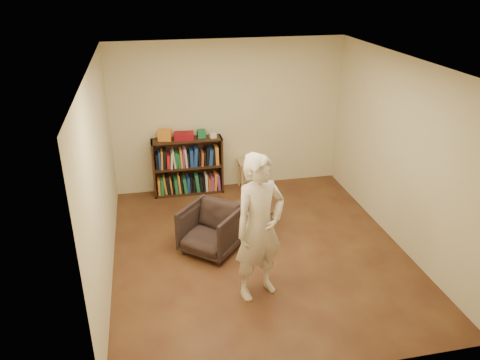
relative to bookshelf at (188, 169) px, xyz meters
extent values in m
plane|color=#401D14|center=(0.76, -2.09, -0.44)|extent=(4.50, 4.50, 0.00)
plane|color=silver|center=(0.76, -2.09, 2.16)|extent=(4.50, 4.50, 0.00)
plane|color=beige|center=(0.76, 0.16, 0.86)|extent=(4.00, 0.00, 4.00)
plane|color=beige|center=(-1.24, -2.09, 0.86)|extent=(0.00, 4.50, 4.50)
plane|color=beige|center=(2.76, -2.09, 0.86)|extent=(0.00, 4.50, 4.50)
cube|color=black|center=(-0.59, -0.01, 0.06)|extent=(0.03, 0.30, 1.00)
cube|color=black|center=(0.59, -0.01, 0.06)|extent=(0.03, 0.30, 1.00)
cube|color=black|center=(0.00, 0.13, 0.06)|extent=(1.20, 0.02, 1.00)
cube|color=black|center=(0.00, -0.01, -0.42)|extent=(1.20, 0.30, 0.03)
cube|color=black|center=(0.00, -0.01, 0.06)|extent=(1.14, 0.30, 0.03)
cube|color=black|center=(0.00, -0.01, 0.55)|extent=(1.20, 0.30, 0.03)
cube|color=orange|center=(-0.36, 0.00, 0.65)|extent=(0.25, 0.20, 0.18)
cube|color=maroon|center=(-0.04, -0.01, 0.61)|extent=(0.34, 0.27, 0.11)
cube|color=#1B683E|center=(0.26, 0.00, 0.63)|extent=(0.14, 0.14, 0.13)
cube|color=beige|center=(0.45, -0.04, 0.60)|extent=(0.12, 0.12, 0.08)
cube|color=tan|center=(1.07, -0.06, 0.07)|extent=(0.36, 0.36, 0.04)
cylinder|color=tan|center=(0.92, -0.21, -0.20)|extent=(0.03, 0.03, 0.49)
cylinder|color=tan|center=(1.21, -0.21, -0.20)|extent=(0.03, 0.03, 0.49)
cylinder|color=tan|center=(0.92, 0.08, -0.20)|extent=(0.03, 0.03, 0.49)
cylinder|color=tan|center=(1.21, 0.08, -0.20)|extent=(0.03, 0.03, 0.49)
imported|color=#2E221F|center=(0.11, -1.94, -0.11)|extent=(1.02, 1.02, 0.67)
cube|color=black|center=(0.75, -1.68, 0.03)|extent=(0.48, 0.48, 0.04)
cylinder|color=black|center=(0.55, -1.89, -0.21)|extent=(0.04, 0.04, 0.45)
cylinder|color=black|center=(0.96, -1.89, -0.21)|extent=(0.04, 0.04, 0.45)
cylinder|color=black|center=(0.55, -1.47, -0.21)|extent=(0.04, 0.04, 0.45)
cylinder|color=black|center=(0.96, -1.47, -0.21)|extent=(0.04, 0.04, 0.45)
cube|color=silver|center=(0.75, -1.68, 0.06)|extent=(0.39, 0.36, 0.02)
cube|color=black|center=(0.75, -1.68, 0.07)|extent=(0.29, 0.25, 0.00)
cube|color=silver|center=(0.84, -1.55, 0.17)|extent=(0.32, 0.27, 0.20)
cube|color=#B4D8FC|center=(0.84, -1.55, 0.17)|extent=(0.28, 0.23, 0.17)
imported|color=beige|center=(0.53, -2.98, 0.47)|extent=(0.77, 0.64, 1.81)
camera|label=1|loc=(-0.65, -7.50, 3.20)|focal=35.00mm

